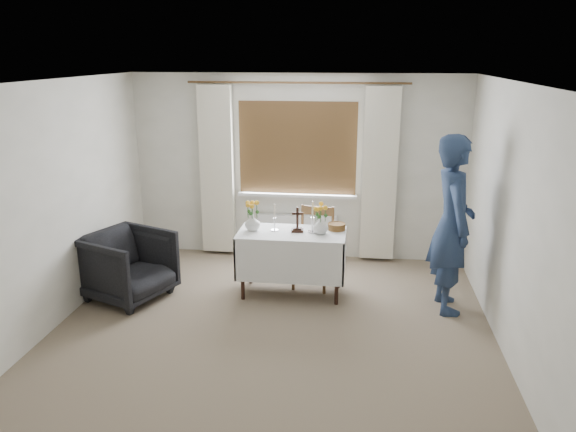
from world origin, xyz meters
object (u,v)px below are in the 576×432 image
(armchair, at_px, (128,266))
(flower_vase_left, at_px, (252,222))
(wooden_cross, at_px, (297,220))
(flower_vase_right, at_px, (321,226))
(altar_table, at_px, (292,263))
(wooden_chair, at_px, (313,248))
(person, at_px, (452,224))

(armchair, bearing_deg, flower_vase_left, -52.41)
(wooden_cross, relative_size, flower_vase_right, 1.57)
(flower_vase_left, relative_size, flower_vase_right, 1.02)
(altar_table, xyz_separation_m, wooden_chair, (0.23, 0.26, 0.10))
(flower_vase_left, xyz_separation_m, flower_vase_right, (0.79, -0.03, -0.00))
(person, bearing_deg, flower_vase_right, 78.06)
(altar_table, relative_size, flower_vase_left, 6.56)
(person, bearing_deg, flower_vase_left, 79.55)
(altar_table, relative_size, flower_vase_right, 6.69)
(wooden_cross, bearing_deg, wooden_chair, 50.56)
(person, bearing_deg, altar_table, 78.76)
(wooden_chair, bearing_deg, wooden_cross, -115.36)
(wooden_chair, height_order, person, person)
(wooden_chair, xyz_separation_m, armchair, (-2.08, -0.63, -0.09))
(wooden_chair, height_order, armchair, wooden_chair)
(wooden_cross, height_order, flower_vase_left, wooden_cross)
(flower_vase_left, height_order, flower_vase_right, flower_vase_left)
(armchair, bearing_deg, altar_table, -56.48)
(armchair, distance_m, flower_vase_right, 2.26)
(armchair, bearing_deg, wooden_chair, -50.89)
(wooden_chair, distance_m, flower_vase_right, 0.47)
(altar_table, xyz_separation_m, person, (1.76, -0.17, 0.59))
(wooden_cross, bearing_deg, altar_table, -161.75)
(wooden_chair, distance_m, wooden_cross, 0.51)
(altar_table, distance_m, person, 1.86)
(altar_table, bearing_deg, flower_vase_left, 178.43)
(person, relative_size, flower_vase_right, 10.52)
(armchair, distance_m, person, 3.66)
(wooden_chair, distance_m, armchair, 2.17)
(altar_table, distance_m, wooden_chair, 0.36)
(altar_table, height_order, flower_vase_right, flower_vase_right)
(wooden_chair, bearing_deg, altar_table, -121.19)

